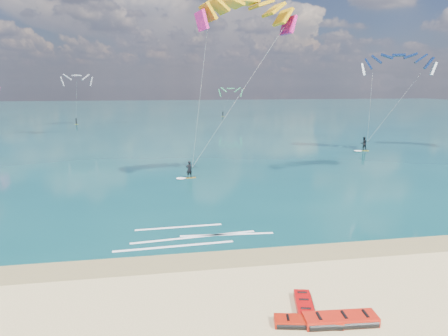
{
  "coord_description": "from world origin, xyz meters",
  "views": [
    {
      "loc": [
        -0.99,
        -16.74,
        9.29
      ],
      "look_at": [
        3.17,
        8.0,
        3.92
      ],
      "focal_mm": 32.0,
      "sensor_mm": 36.0,
      "label": 1
    }
  ],
  "objects_px": {
    "packed_kite_mid": "(340,324)",
    "kitesurfer_far": "(384,93)",
    "packed_kite_left": "(308,325)",
    "kitesurfer_main": "(217,87)",
    "packed_kite_right": "(304,308)"
  },
  "relations": [
    {
      "from": "packed_kite_mid",
      "to": "packed_kite_right",
      "type": "height_order",
      "value": "packed_kite_mid"
    },
    {
      "from": "packed_kite_left",
      "to": "kitesurfer_far",
      "type": "xyz_separation_m",
      "value": [
        23.94,
        35.77,
        8.04
      ]
    },
    {
      "from": "kitesurfer_main",
      "to": "kitesurfer_far",
      "type": "bearing_deg",
      "value": 22.93
    },
    {
      "from": "packed_kite_right",
      "to": "kitesurfer_far",
      "type": "bearing_deg",
      "value": -20.78
    },
    {
      "from": "packed_kite_mid",
      "to": "packed_kite_right",
      "type": "bearing_deg",
      "value": 130.56
    },
    {
      "from": "packed_kite_left",
      "to": "kitesurfer_main",
      "type": "distance_m",
      "value": 24.29
    },
    {
      "from": "packed_kite_left",
      "to": "kitesurfer_main",
      "type": "xyz_separation_m",
      "value": [
        -0.16,
        22.6,
        8.88
      ]
    },
    {
      "from": "packed_kite_right",
      "to": "kitesurfer_main",
      "type": "relative_size",
      "value": 0.12
    },
    {
      "from": "packed_kite_mid",
      "to": "kitesurfer_far",
      "type": "height_order",
      "value": "kitesurfer_far"
    },
    {
      "from": "packed_kite_left",
      "to": "packed_kite_right",
      "type": "height_order",
      "value": "packed_kite_right"
    },
    {
      "from": "packed_kite_left",
      "to": "kitesurfer_main",
      "type": "bearing_deg",
      "value": 101.84
    },
    {
      "from": "packed_kite_left",
      "to": "kitesurfer_far",
      "type": "distance_m",
      "value": 43.79
    },
    {
      "from": "packed_kite_right",
      "to": "kitesurfer_far",
      "type": "height_order",
      "value": "kitesurfer_far"
    },
    {
      "from": "packed_kite_left",
      "to": "packed_kite_mid",
      "type": "bearing_deg",
      "value": 5.84
    },
    {
      "from": "packed_kite_right",
      "to": "kitesurfer_main",
      "type": "height_order",
      "value": "kitesurfer_main"
    }
  ]
}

